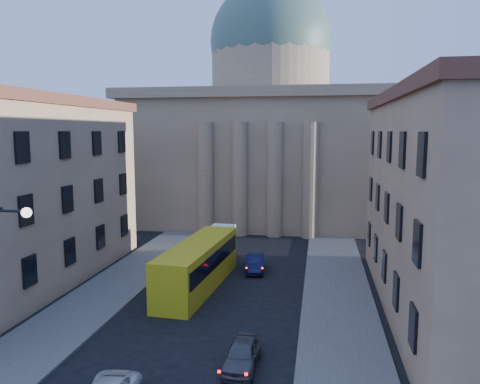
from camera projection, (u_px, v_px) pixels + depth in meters
The scene contains 9 objects.
sidewalk_left at pixel (81, 311), 31.20m from camera, with size 5.00×60.00×0.15m, color #54524D.
sidewalk_right at pixel (341, 329), 28.36m from camera, with size 5.00×60.00×0.15m, color #54524D.
church at pixel (269, 132), 64.86m from camera, with size 68.02×28.76×36.60m.
building_left at pixel (0, 192), 35.57m from camera, with size 11.60×26.60×14.70m.
building_right at pixel (477, 203), 29.89m from camera, with size 11.60×26.60×14.70m.
car_right_far at pixel (242, 354), 23.89m from camera, with size 1.63×4.06×1.38m, color #47474B.
car_right_distant at pixel (255, 263), 40.32m from camera, with size 1.49×4.28×1.41m, color black.
city_bus at pixel (198, 264), 35.96m from camera, with size 3.75×12.65×3.52m.
box_truck at pixel (218, 246), 43.29m from camera, with size 2.47×5.60×3.01m.
Camera 1 is at (7.00, -9.68, 12.04)m, focal length 35.00 mm.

